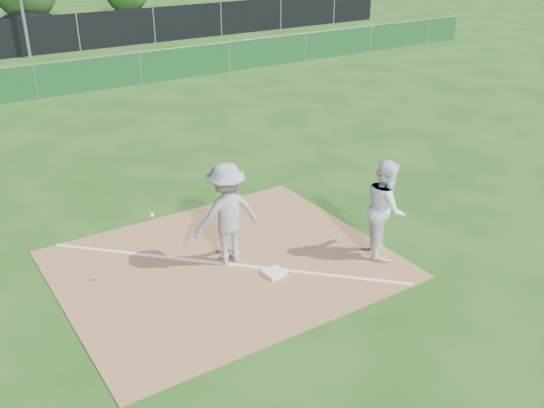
{
  "coord_description": "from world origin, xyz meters",
  "views": [
    {
      "loc": [
        -4.65,
        -7.79,
        5.95
      ],
      "look_at": [
        1.07,
        1.0,
        1.0
      ],
      "focal_mm": 40.0,
      "sensor_mm": 36.0,
      "label": 1
    }
  ],
  "objects_px": {
    "runner": "(385,208)",
    "car_right": "(40,24)",
    "first_base": "(274,273)",
    "play_at_first": "(227,214)"
  },
  "relations": [
    {
      "from": "play_at_first",
      "to": "car_right",
      "type": "xyz_separation_m",
      "value": [
        3.19,
        26.67,
        -0.26
      ]
    },
    {
      "from": "runner",
      "to": "car_right",
      "type": "bearing_deg",
      "value": 32.57
    },
    {
      "from": "play_at_first",
      "to": "runner",
      "type": "bearing_deg",
      "value": -26.92
    },
    {
      "from": "first_base",
      "to": "runner",
      "type": "xyz_separation_m",
      "value": [
        2.25,
        -0.44,
        0.91
      ]
    },
    {
      "from": "first_base",
      "to": "play_at_first",
      "type": "bearing_deg",
      "value": 115.5
    },
    {
      "from": "first_base",
      "to": "play_at_first",
      "type": "height_order",
      "value": "play_at_first"
    },
    {
      "from": "runner",
      "to": "car_right",
      "type": "relative_size",
      "value": 0.38
    },
    {
      "from": "play_at_first",
      "to": "runner",
      "type": "height_order",
      "value": "play_at_first"
    },
    {
      "from": "runner",
      "to": "car_right",
      "type": "xyz_separation_m",
      "value": [
        0.5,
        28.04,
        -0.22
      ]
    },
    {
      "from": "runner",
      "to": "play_at_first",
      "type": "bearing_deg",
      "value": 96.68
    }
  ]
}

